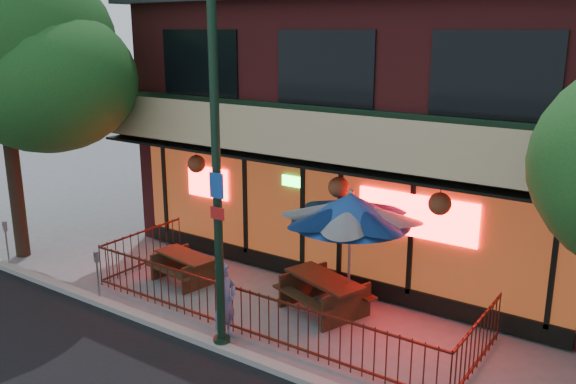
{
  "coord_description": "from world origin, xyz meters",
  "views": [
    {
      "loc": [
        6.9,
        -8.22,
        5.81
      ],
      "look_at": [
        -0.14,
        2.0,
        2.48
      ],
      "focal_mm": 38.0,
      "sensor_mm": 36.0,
      "label": 1
    }
  ],
  "objects_px": {
    "street_tree_left": "(2,35)",
    "parking_meter_near": "(97,268)",
    "pedestrian": "(225,302)",
    "parking_meter_far": "(6,236)",
    "picnic_table_right": "(324,289)",
    "patio_umbrella": "(351,209)",
    "picnic_table_left": "(185,264)",
    "street_light": "(217,186)"
  },
  "relations": [
    {
      "from": "patio_umbrella",
      "to": "parking_meter_far",
      "type": "relative_size",
      "value": 2.25
    },
    {
      "from": "picnic_table_left",
      "to": "pedestrian",
      "type": "xyz_separation_m",
      "value": [
        2.62,
        -1.64,
        0.35
      ]
    },
    {
      "from": "patio_umbrella",
      "to": "parking_meter_near",
      "type": "height_order",
      "value": "patio_umbrella"
    },
    {
      "from": "picnic_table_left",
      "to": "street_light",
      "type": "bearing_deg",
      "value": -34.79
    },
    {
      "from": "street_light",
      "to": "picnic_table_left",
      "type": "distance_m",
      "value": 4.32
    },
    {
      "from": "pedestrian",
      "to": "parking_meter_far",
      "type": "bearing_deg",
      "value": 91.81
    },
    {
      "from": "street_light",
      "to": "parking_meter_far",
      "type": "bearing_deg",
      "value": 179.98
    },
    {
      "from": "picnic_table_left",
      "to": "parking_meter_near",
      "type": "xyz_separation_m",
      "value": [
        -0.77,
        -1.91,
        0.35
      ]
    },
    {
      "from": "pedestrian",
      "to": "street_light",
      "type": "bearing_deg",
      "value": -153.55
    },
    {
      "from": "pedestrian",
      "to": "parking_meter_near",
      "type": "xyz_separation_m",
      "value": [
        -3.39,
        -0.28,
        0.0
      ]
    },
    {
      "from": "street_tree_left",
      "to": "parking_meter_near",
      "type": "relative_size",
      "value": 6.9
    },
    {
      "from": "street_tree_left",
      "to": "picnic_table_right",
      "type": "xyz_separation_m",
      "value": [
        8.26,
        1.6,
        -5.16
      ]
    },
    {
      "from": "street_light",
      "to": "picnic_table_right",
      "type": "distance_m",
      "value": 3.65
    },
    {
      "from": "picnic_table_right",
      "to": "pedestrian",
      "type": "xyz_separation_m",
      "value": [
        -0.94,
        -2.1,
        0.28
      ]
    },
    {
      "from": "street_light",
      "to": "parking_meter_near",
      "type": "bearing_deg",
      "value": 179.96
    },
    {
      "from": "patio_umbrella",
      "to": "street_tree_left",
      "type": "bearing_deg",
      "value": -169.17
    },
    {
      "from": "patio_umbrella",
      "to": "picnic_table_right",
      "type": "bearing_deg",
      "value": -170.98
    },
    {
      "from": "street_light",
      "to": "patio_umbrella",
      "type": "relative_size",
      "value": 2.55
    },
    {
      "from": "patio_umbrella",
      "to": "pedestrian",
      "type": "xyz_separation_m",
      "value": [
        -1.48,
        -2.19,
        -1.55
      ]
    },
    {
      "from": "picnic_table_left",
      "to": "parking_meter_far",
      "type": "height_order",
      "value": "parking_meter_far"
    },
    {
      "from": "picnic_table_right",
      "to": "patio_umbrella",
      "type": "height_order",
      "value": "patio_umbrella"
    },
    {
      "from": "street_tree_left",
      "to": "patio_umbrella",
      "type": "height_order",
      "value": "street_tree_left"
    },
    {
      "from": "street_tree_left",
      "to": "picnic_table_left",
      "type": "height_order",
      "value": "street_tree_left"
    },
    {
      "from": "street_light",
      "to": "pedestrian",
      "type": "distance_m",
      "value": 2.38
    },
    {
      "from": "picnic_table_right",
      "to": "patio_umbrella",
      "type": "relative_size",
      "value": 0.79
    },
    {
      "from": "street_light",
      "to": "picnic_table_right",
      "type": "height_order",
      "value": "street_light"
    },
    {
      "from": "picnic_table_left",
      "to": "pedestrian",
      "type": "relative_size",
      "value": 1.09
    },
    {
      "from": "street_light",
      "to": "pedestrian",
      "type": "relative_size",
      "value": 4.45
    },
    {
      "from": "street_tree_left",
      "to": "pedestrian",
      "type": "bearing_deg",
      "value": -3.97
    },
    {
      "from": "pedestrian",
      "to": "parking_meter_near",
      "type": "bearing_deg",
      "value": 94.19
    },
    {
      "from": "patio_umbrella",
      "to": "parking_meter_near",
      "type": "distance_m",
      "value": 5.67
    },
    {
      "from": "picnic_table_right",
      "to": "parking_meter_near",
      "type": "relative_size",
      "value": 1.85
    },
    {
      "from": "picnic_table_left",
      "to": "patio_umbrella",
      "type": "distance_m",
      "value": 4.55
    },
    {
      "from": "street_light",
      "to": "picnic_table_left",
      "type": "height_order",
      "value": "street_light"
    },
    {
      "from": "picnic_table_left",
      "to": "parking_meter_far",
      "type": "distance_m",
      "value": 4.67
    },
    {
      "from": "street_tree_left",
      "to": "pedestrian",
      "type": "height_order",
      "value": "street_tree_left"
    },
    {
      "from": "pedestrian",
      "to": "picnic_table_left",
      "type": "bearing_deg",
      "value": 57.47
    },
    {
      "from": "street_light",
      "to": "picnic_table_left",
      "type": "relative_size",
      "value": 4.07
    },
    {
      "from": "street_tree_left",
      "to": "parking_meter_far",
      "type": "relative_size",
      "value": 6.59
    },
    {
      "from": "picnic_table_left",
      "to": "picnic_table_right",
      "type": "height_order",
      "value": "picnic_table_right"
    },
    {
      "from": "patio_umbrella",
      "to": "pedestrian",
      "type": "bearing_deg",
      "value": -123.97
    },
    {
      "from": "picnic_table_right",
      "to": "parking_meter_near",
      "type": "height_order",
      "value": "parking_meter_near"
    }
  ]
}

